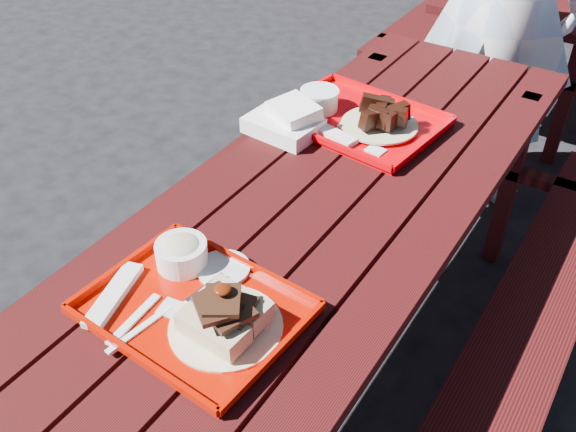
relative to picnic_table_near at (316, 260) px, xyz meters
name	(u,v)px	position (x,y,z in m)	size (l,w,h in m)	color
ground	(312,382)	(0.00, 0.00, -0.56)	(60.00, 60.00, 0.00)	black
picnic_table_near	(316,260)	(0.00, 0.00, 0.00)	(1.41, 2.40, 0.75)	#3C0B0B
near_tray	(200,296)	(-0.03, -0.46, 0.22)	(0.49, 0.40, 0.15)	#AF0E00
far_tray	(355,117)	(-0.13, 0.45, 0.22)	(0.54, 0.44, 0.08)	#D60007
white_cloth	(286,121)	(-0.29, 0.29, 0.23)	(0.23, 0.21, 0.09)	white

